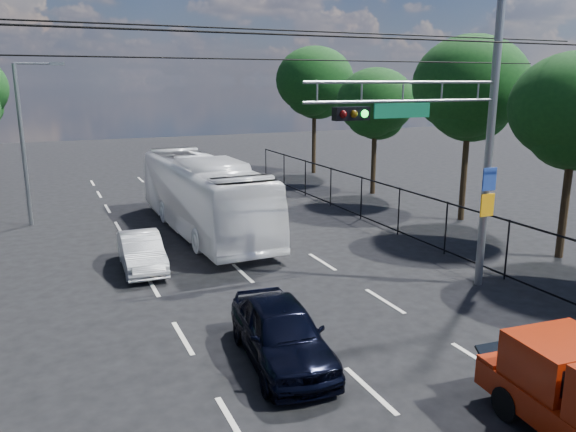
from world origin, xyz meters
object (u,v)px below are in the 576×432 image
signal_mast (459,118)px  navy_hatchback (281,332)px  white_bus (203,195)px  white_van (141,252)px

signal_mast → navy_hatchback: bearing=-162.1°
white_bus → white_van: white_bus is taller
signal_mast → navy_hatchback: size_ratio=2.25×
navy_hatchback → white_van: (-1.80, 7.93, -0.10)m
signal_mast → white_van: 11.14m
signal_mast → white_van: signal_mast is taller
signal_mast → navy_hatchback: 8.18m
navy_hatchback → white_bus: 12.09m
navy_hatchback → white_van: 8.13m
white_van → signal_mast: bearing=-33.0°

